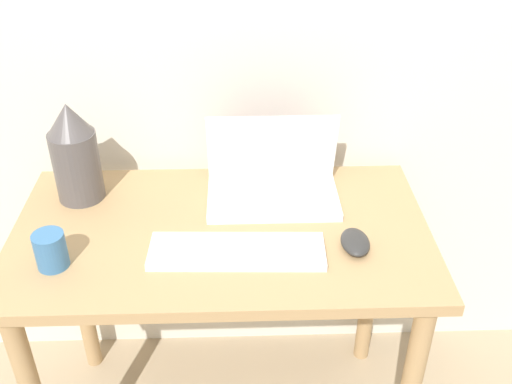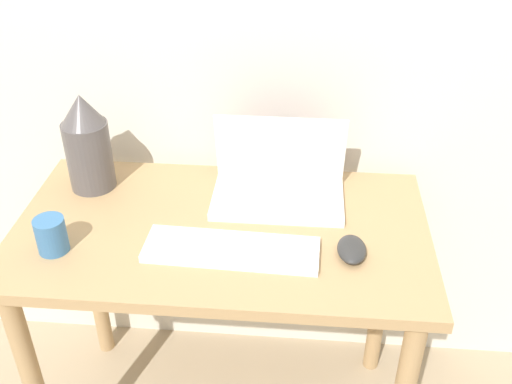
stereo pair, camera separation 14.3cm
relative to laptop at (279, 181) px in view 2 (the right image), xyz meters
name	(u,v)px [view 2 (the right image)]	position (x,y,z in m)	size (l,w,h in m)	color
desk	(222,263)	(-0.13, -0.14, -0.17)	(1.03, 0.58, 0.73)	tan
laptop	(279,181)	(0.00, 0.00, 0.00)	(0.34, 0.21, 0.22)	white
keyboard	(231,249)	(-0.10, -0.25, -0.04)	(0.41, 0.14, 0.02)	white
mouse	(352,249)	(0.18, -0.23, -0.03)	(0.07, 0.11, 0.03)	#2D2D2D
vase	(87,143)	(-0.51, 0.01, 0.08)	(0.12, 0.12, 0.27)	#514C4C
mug	(51,235)	(-0.51, -0.27, -0.01)	(0.07, 0.07, 0.09)	teal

